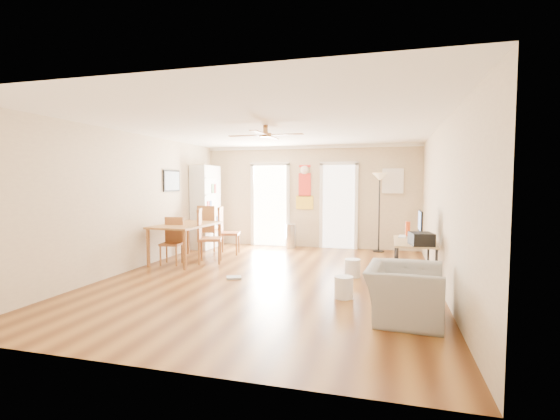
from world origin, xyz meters
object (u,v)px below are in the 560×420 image
(dining_table, at_px, (186,243))
(wastebasket_b, at_px, (344,287))
(dining_chair_right_a, at_px, (229,231))
(dining_chair_right_b, at_px, (210,236))
(bookshelf, at_px, (206,207))
(dining_chair_near, at_px, (171,241))
(printer, at_px, (421,239))
(armchair, at_px, (404,293))
(torchiere_lamp, at_px, (379,213))
(trash_can, at_px, (291,236))
(wastebasket_a, at_px, (352,268))
(computer_desk, at_px, (414,261))
(dining_chair_far, at_px, (210,228))

(dining_table, height_order, wastebasket_b, dining_table)
(dining_chair_right_a, height_order, dining_chair_right_b, dining_chair_right_b)
(bookshelf, bearing_deg, dining_chair_near, -77.74)
(printer, xyz_separation_m, armchair, (-0.30, -1.50, -0.46))
(bookshelf, relative_size, printer, 5.52)
(dining_chair_right_a, distance_m, printer, 4.55)
(dining_table, bearing_deg, wastebasket_b, -27.61)
(dining_chair_right_b, distance_m, armchair, 4.52)
(dining_table, bearing_deg, torchiere_lamp, 29.91)
(dining_chair_right_b, bearing_deg, wastebasket_b, -141.03)
(trash_can, height_order, printer, printer)
(bookshelf, xyz_separation_m, dining_chair_right_a, (0.92, -0.68, -0.50))
(trash_can, relative_size, wastebasket_b, 1.94)
(trash_can, height_order, wastebasket_a, trash_can)
(torchiere_lamp, height_order, printer, torchiere_lamp)
(dining_table, bearing_deg, computer_desk, -7.30)
(dining_table, bearing_deg, dining_chair_right_a, 61.85)
(dining_chair_near, xyz_separation_m, trash_can, (1.87, 2.60, -0.17))
(dining_chair_near, xyz_separation_m, wastebasket_b, (3.64, -1.46, -0.31))
(dining_chair_far, bearing_deg, printer, 151.04)
(dining_chair_right_a, xyz_separation_m, wastebasket_a, (2.96, -1.54, -0.38))
(wastebasket_b, relative_size, armchair, 0.31)
(dining_chair_near, bearing_deg, computer_desk, -12.13)
(dining_chair_right_b, distance_m, printer, 4.18)
(dining_chair_right_a, bearing_deg, wastebasket_a, -130.42)
(dining_table, distance_m, dining_chair_right_b, 0.57)
(dining_chair_right_b, xyz_separation_m, wastebasket_a, (2.96, -0.50, -0.40))
(torchiere_lamp, relative_size, computer_desk, 1.46)
(dining_chair_right_b, height_order, wastebasket_a, dining_chair_right_b)
(dining_chair_far, bearing_deg, dining_table, 93.51)
(dining_chair_right_a, xyz_separation_m, dining_chair_far, (-0.68, 0.38, 0.00))
(trash_can, distance_m, printer, 4.37)
(dining_chair_near, xyz_separation_m, dining_chair_far, (0.01, 1.78, 0.08))
(armchair, bearing_deg, printer, -6.38)
(wastebasket_b, bearing_deg, printer, 35.66)
(dining_table, distance_m, dining_chair_far, 1.42)
(dining_chair_far, height_order, wastebasket_b, dining_chair_far)
(wastebasket_b, bearing_deg, bookshelf, 137.57)
(dining_chair_near, height_order, printer, dining_chair_near)
(dining_chair_far, bearing_deg, trash_can, -157.81)
(bookshelf, distance_m, wastebasket_b, 5.32)
(wastebasket_b, bearing_deg, dining_chair_near, 158.16)
(bookshelf, xyz_separation_m, dining_chair_right_b, (0.92, -1.72, -0.49))
(dining_chair_right_b, relative_size, wastebasket_b, 3.55)
(dining_chair_right_a, xyz_separation_m, dining_chair_right_b, (0.00, -1.04, 0.01))
(dining_table, bearing_deg, dining_chair_right_b, -1.65)
(computer_desk, bearing_deg, printer, -80.90)
(dining_chair_right_b, height_order, printer, dining_chair_right_b)
(trash_can, relative_size, printer, 1.61)
(trash_can, bearing_deg, dining_chair_far, -156.23)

